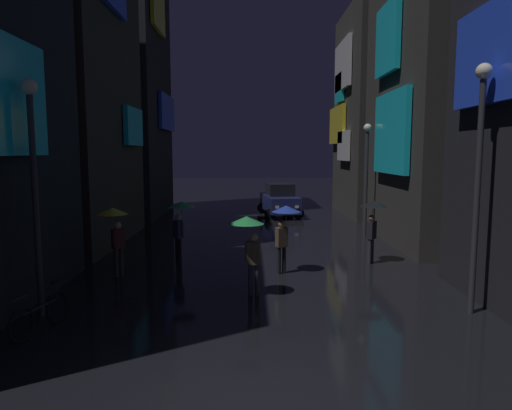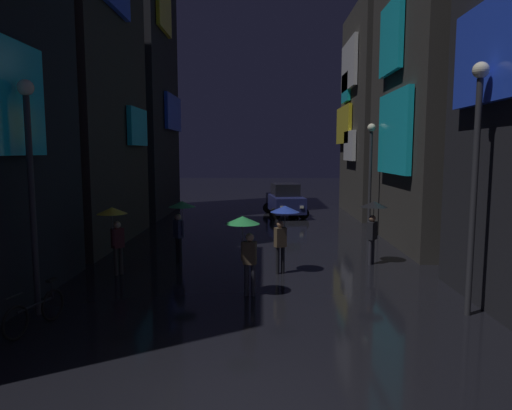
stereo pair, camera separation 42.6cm
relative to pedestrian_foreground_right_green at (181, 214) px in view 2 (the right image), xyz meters
The scene contains 14 objects.
building_left_mid 8.22m from the pedestrian_foreground_right_green, 144.17° to the left, with size 4.25×7.60×14.35m.
building_left_far 16.46m from the pedestrian_foreground_right_green, 111.78° to the left, with size 4.25×7.17×22.74m.
building_right_mid 12.36m from the pedestrian_foreground_right_green, 19.88° to the left, with size 4.25×7.73×15.84m.
building_right_far 16.60m from the pedestrian_foreground_right_green, 51.26° to the left, with size 4.25×7.59×12.14m.
pedestrian_foreground_right_green is the anchor object (origin of this frame).
pedestrian_foreground_left_green 4.29m from the pedestrian_foreground_right_green, 57.28° to the right, with size 0.90×0.90×2.12m.
pedestrian_midstreet_left_black 6.50m from the pedestrian_foreground_right_green, ahead, with size 0.90×0.90×2.12m.
pedestrian_midstreet_centre_yellow 2.43m from the pedestrian_foreground_right_green, 134.89° to the right, with size 0.90×0.90×2.12m.
pedestrian_near_crossing_blue 3.67m from the pedestrian_foreground_right_green, 21.05° to the right, with size 0.90×0.90×2.12m.
bicycle_parked_at_storefront 6.44m from the pedestrian_foreground_right_green, 108.92° to the right, with size 0.49×1.78×0.96m.
car_distant 12.20m from the pedestrian_foreground_right_green, 70.42° to the left, with size 2.63×4.32×1.92m.
streetlamp_left_near 5.89m from the pedestrian_foreground_right_green, 115.77° to the right, with size 0.36×0.36×5.36m.
streetlamp_right_far 9.22m from the pedestrian_foreground_right_green, 33.94° to the left, with size 0.36×0.36×5.01m.
streetlamp_right_near 9.23m from the pedestrian_foreground_right_green, 33.26° to the right, with size 0.36×0.36×5.73m.
Camera 2 is at (0.25, -6.03, 3.77)m, focal length 32.00 mm.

